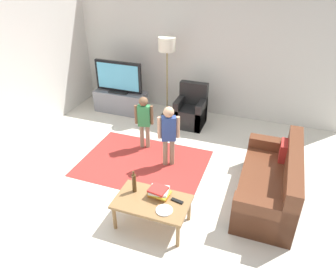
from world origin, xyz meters
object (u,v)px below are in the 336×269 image
(tv, at_px, (118,77))
(couch, at_px, (273,184))
(book_stack, at_px, (159,192))
(bottle, at_px, (134,183))
(tv_stand, at_px, (121,102))
(child_center, at_px, (169,131))
(armchair, at_px, (191,111))
(floor_lamp, at_px, (167,49))
(tv_remote, at_px, (177,201))
(plate, at_px, (164,210))
(coffee_table, at_px, (152,203))
(child_near_tv, at_px, (144,118))

(tv, distance_m, couch, 4.09)
(book_stack, xyz_separation_m, bottle, (-0.35, -0.03, 0.08))
(tv_stand, relative_size, bottle, 3.56)
(child_center, bearing_deg, armchair, 92.10)
(floor_lamp, distance_m, book_stack, 3.40)
(tv_stand, height_order, bottle, bottle)
(armchair, distance_m, tv_remote, 2.98)
(couch, distance_m, plate, 1.76)
(child_center, bearing_deg, tv_remote, -65.74)
(couch, xyz_separation_m, coffee_table, (-1.51, -1.08, 0.08))
(couch, relative_size, book_stack, 6.07)
(child_near_tv, bearing_deg, book_stack, -60.54)
(book_stack, bearing_deg, child_center, 104.17)
(tv_stand, xyz_separation_m, tv_remote, (2.36, -2.95, 0.19))
(tv_stand, height_order, tv_remote, tv_stand)
(couch, relative_size, floor_lamp, 1.01)
(child_center, xyz_separation_m, tv_remote, (0.59, -1.32, -0.24))
(couch, distance_m, child_center, 1.86)
(plate, bearing_deg, armchair, 100.02)
(tv, xyz_separation_m, armchair, (1.71, -0.02, -0.55))
(tv, relative_size, child_near_tv, 1.05)
(tv, height_order, child_center, tv)
(coffee_table, xyz_separation_m, plate, (0.22, -0.12, 0.06))
(tv_remote, bearing_deg, book_stack, -174.76)
(tv, bearing_deg, bottle, -59.21)
(armchair, bearing_deg, bottle, -89.37)
(book_stack, xyz_separation_m, tv_remote, (0.27, -0.03, -0.06))
(armchair, distance_m, coffee_table, 3.03)
(tv_remote, distance_m, plate, 0.24)
(floor_lamp, distance_m, bottle, 3.31)
(tv_stand, bearing_deg, plate, -54.44)
(child_center, height_order, bottle, child_center)
(floor_lamp, bearing_deg, bottle, -78.13)
(couch, height_order, book_stack, couch)
(bottle, bearing_deg, tv, 120.79)
(plate, bearing_deg, child_near_tv, 120.12)
(floor_lamp, bearing_deg, plate, -70.55)
(coffee_table, bearing_deg, child_center, 100.94)
(couch, bearing_deg, book_stack, -146.87)
(couch, height_order, bottle, couch)
(child_near_tv, relative_size, book_stack, 3.52)
(tv_stand, relative_size, couch, 0.67)
(armchair, relative_size, bottle, 2.67)
(couch, bearing_deg, tv, 151.27)
(floor_lamp, distance_m, child_center, 2.09)
(armchair, xyz_separation_m, bottle, (0.03, -2.91, 0.27))
(armchair, relative_size, plate, 4.09)
(tv_remote, xyz_separation_m, plate, (-0.10, -0.22, -0.00))
(armchair, bearing_deg, tv_remote, -77.35)
(couch, bearing_deg, tv_stand, 151.01)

